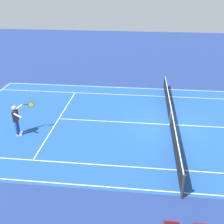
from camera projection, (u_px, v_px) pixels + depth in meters
ground_plane at (170, 125)px, 15.51m from camera, size 60.00×60.00×0.00m
court_slab at (170, 125)px, 15.51m from camera, size 24.20×11.40×0.00m
court_line_markings at (170, 125)px, 15.51m from camera, size 23.85×11.05×0.01m
tennis_net at (171, 117)px, 15.29m from camera, size 0.10×11.70×1.08m
tennis_player_near at (17, 119)px, 14.15m from camera, size 0.99×0.86×1.70m
tennis_ball at (184, 125)px, 15.43m from camera, size 0.07×0.07×0.07m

